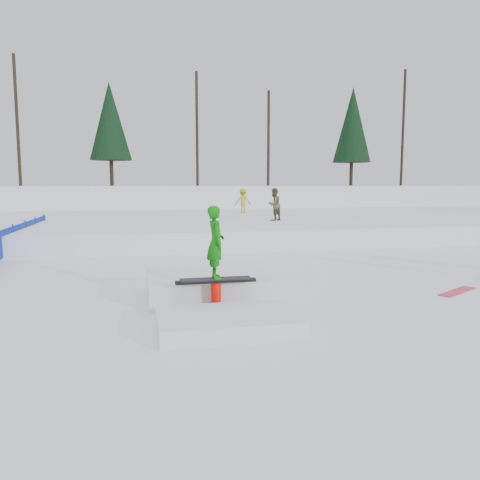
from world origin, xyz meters
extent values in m
plane|color=white|center=(0.00, 0.00, 0.00)|extent=(120.00, 120.00, 0.00)
cube|color=white|center=(0.00, 30.00, 1.20)|extent=(60.00, 14.00, 2.40)
cube|color=white|center=(0.00, 16.00, 0.40)|extent=(50.00, 18.00, 0.80)
cylinder|color=black|center=(-6.50, 8.50, 0.55)|extent=(0.05, 0.05, 1.10)
cylinder|color=black|center=(-6.50, 10.40, 0.55)|extent=(0.05, 0.05, 1.10)
cylinder|color=black|center=(-6.50, 12.30, 0.55)|extent=(0.05, 0.05, 1.10)
cylinder|color=black|center=(-6.50, 14.20, 0.55)|extent=(0.05, 0.05, 1.10)
cylinder|color=black|center=(-11.00, 30.00, 7.40)|extent=(0.24, 0.24, 10.00)
cylinder|color=black|center=(-4.00, 28.50, 3.40)|extent=(0.30, 0.30, 2.00)
cone|color=black|center=(-4.00, 28.50, 7.38)|extent=(3.20, 3.20, 5.95)
cylinder|color=black|center=(3.00, 30.50, 7.15)|extent=(0.24, 0.24, 9.50)
cylinder|color=black|center=(9.00, 29.50, 6.40)|extent=(0.24, 0.24, 8.00)
cylinder|color=black|center=(16.00, 28.00, 3.40)|extent=(0.30, 0.30, 2.00)
cone|color=black|center=(16.00, 28.00, 7.55)|extent=(3.20, 3.20, 6.30)
cylinder|color=black|center=(22.00, 30.00, 7.65)|extent=(0.24, 0.24, 10.50)
imported|color=brown|center=(4.30, 11.77, 1.57)|extent=(0.95, 0.91, 1.55)
imported|color=#B0A718|center=(4.16, 17.93, 1.53)|extent=(0.95, 0.56, 1.46)
cube|color=#C6334C|center=(5.27, -0.24, 0.01)|extent=(1.36, 0.94, 0.03)
cube|color=white|center=(-0.59, 0.55, 0.27)|extent=(2.60, 2.20, 0.54)
cube|color=white|center=(-0.59, -1.95, 0.15)|extent=(2.40, 1.60, 0.30)
cylinder|color=#FE1B0B|center=(-0.59, -0.75, 0.03)|extent=(0.44, 0.44, 0.06)
cylinder|color=#FE1B0B|center=(-0.59, -0.75, 0.30)|extent=(0.20, 0.20, 0.60)
cube|color=black|center=(-0.59, -0.75, 0.63)|extent=(1.60, 0.16, 0.06)
cube|color=black|center=(-0.59, -0.75, 0.68)|extent=(1.40, 0.28, 0.03)
imported|color=#0C750B|center=(-0.59, -0.75, 1.40)|extent=(0.34, 0.52, 1.42)
camera|label=1|loc=(-2.06, -9.70, 2.53)|focal=35.00mm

